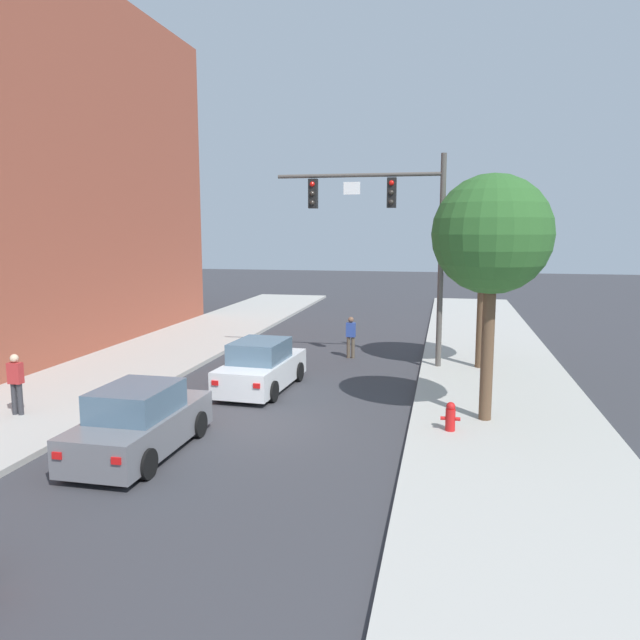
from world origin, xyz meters
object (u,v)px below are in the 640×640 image
at_px(pedestrian_crossing_road, 351,335).
at_px(car_following_grey, 140,423).
at_px(fire_hydrant, 450,416).
at_px(street_tree_second, 485,229).
at_px(traffic_signal_mast, 394,222).
at_px(pedestrian_sidewalk_left_walker, 16,381).
at_px(car_lead_white, 261,367).
at_px(street_tree_nearest, 492,236).

bearing_deg(pedestrian_crossing_road, car_following_grey, -104.97).
height_order(fire_hydrant, street_tree_second, street_tree_second).
height_order(traffic_signal_mast, pedestrian_crossing_road, traffic_signal_mast).
bearing_deg(street_tree_second, pedestrian_sidewalk_left_walker, -145.90).
xyz_separation_m(car_following_grey, fire_hydrant, (6.86, 2.63, -0.22)).
relative_size(car_lead_white, pedestrian_crossing_road, 2.64).
bearing_deg(traffic_signal_mast, pedestrian_crossing_road, 140.65).
bearing_deg(street_tree_nearest, traffic_signal_mast, 115.82).
bearing_deg(fire_hydrant, car_lead_white, 150.33).
distance_m(car_following_grey, fire_hydrant, 7.35).
relative_size(car_lead_white, fire_hydrant, 6.01).
bearing_deg(street_tree_second, fire_hydrant, -98.11).
bearing_deg(street_tree_nearest, fire_hydrant, -128.37).
bearing_deg(car_following_grey, car_lead_white, 80.49).
height_order(car_lead_white, fire_hydrant, car_lead_white).
xyz_separation_m(pedestrian_crossing_road, fire_hydrant, (3.83, -8.69, -0.41)).
xyz_separation_m(car_following_grey, pedestrian_sidewalk_left_walker, (-4.43, 1.62, 0.34)).
distance_m(pedestrian_sidewalk_left_walker, street_tree_second, 15.42).
height_order(car_following_grey, pedestrian_sidewalk_left_walker, pedestrian_sidewalk_left_walker).
relative_size(traffic_signal_mast, fire_hydrant, 10.42).
bearing_deg(car_lead_white, traffic_signal_mast, 46.06).
xyz_separation_m(fire_hydrant, street_tree_nearest, (0.88, 1.12, 4.38)).
bearing_deg(pedestrian_sidewalk_left_walker, traffic_signal_mast, 41.90).
relative_size(pedestrian_sidewalk_left_walker, pedestrian_crossing_road, 1.00).
relative_size(traffic_signal_mast, street_tree_nearest, 1.20).
bearing_deg(street_tree_nearest, car_lead_white, 161.77).
height_order(pedestrian_crossing_road, street_tree_second, street_tree_second).
xyz_separation_m(car_lead_white, street_tree_nearest, (6.74, -2.22, 4.16)).
height_order(car_following_grey, pedestrian_crossing_road, pedestrian_crossing_road).
distance_m(pedestrian_sidewalk_left_walker, pedestrian_crossing_road, 12.23).
height_order(pedestrian_sidewalk_left_walker, fire_hydrant, pedestrian_sidewalk_left_walker).
height_order(car_following_grey, street_tree_second, street_tree_second).
distance_m(car_following_grey, pedestrian_crossing_road, 11.72).
bearing_deg(pedestrian_sidewalk_left_walker, pedestrian_crossing_road, 52.43).
bearing_deg(car_following_grey, pedestrian_crossing_road, 75.03).
xyz_separation_m(pedestrian_sidewalk_left_walker, street_tree_nearest, (12.17, 2.12, 3.82)).
bearing_deg(pedestrian_crossing_road, fire_hydrant, -66.19).
relative_size(car_following_grey, street_tree_nearest, 0.68).
relative_size(car_following_grey, pedestrian_sidewalk_left_walker, 2.60).
distance_m(car_lead_white, pedestrian_sidewalk_left_walker, 6.96).
xyz_separation_m(traffic_signal_mast, fire_hydrant, (2.08, -7.26, -4.81)).
distance_m(car_following_grey, pedestrian_sidewalk_left_walker, 4.73).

